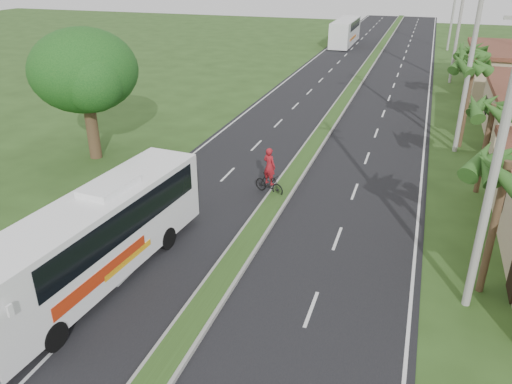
% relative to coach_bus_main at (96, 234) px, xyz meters
% --- Properties ---
extents(ground, '(180.00, 180.00, 0.00)m').
position_rel_coach_bus_main_xyz_m(ground, '(4.26, 0.75, -1.94)').
color(ground, '#294519').
rests_on(ground, ground).
extents(road_asphalt, '(14.00, 160.00, 0.02)m').
position_rel_coach_bus_main_xyz_m(road_asphalt, '(4.26, 20.75, -1.93)').
color(road_asphalt, black).
rests_on(road_asphalt, ground).
extents(median_strip, '(1.20, 160.00, 0.18)m').
position_rel_coach_bus_main_xyz_m(median_strip, '(4.26, 20.75, -1.83)').
color(median_strip, gray).
rests_on(median_strip, ground).
extents(lane_edge_left, '(0.12, 160.00, 0.01)m').
position_rel_coach_bus_main_xyz_m(lane_edge_left, '(-2.44, 20.75, -1.94)').
color(lane_edge_left, silver).
rests_on(lane_edge_left, ground).
extents(lane_edge_right, '(0.12, 160.00, 0.01)m').
position_rel_coach_bus_main_xyz_m(lane_edge_right, '(10.96, 20.75, -1.94)').
color(lane_edge_right, silver).
rests_on(lane_edge_right, ground).
extents(palm_verge_a, '(2.40, 2.40, 5.45)m').
position_rel_coach_bus_main_xyz_m(palm_verge_a, '(13.26, 3.75, 2.80)').
color(palm_verge_a, '#473321').
rests_on(palm_verge_a, ground).
extents(palm_verge_b, '(2.40, 2.40, 5.05)m').
position_rel_coach_bus_main_xyz_m(palm_verge_b, '(13.66, 12.75, 2.42)').
color(palm_verge_b, '#473321').
rests_on(palm_verge_b, ground).
extents(palm_verge_c, '(2.40, 2.40, 5.85)m').
position_rel_coach_bus_main_xyz_m(palm_verge_c, '(13.06, 19.75, 3.19)').
color(palm_verge_c, '#473321').
rests_on(palm_verge_c, ground).
extents(palm_verge_d, '(2.40, 2.40, 5.25)m').
position_rel_coach_bus_main_xyz_m(palm_verge_d, '(13.56, 28.75, 2.61)').
color(palm_verge_d, '#473321').
rests_on(palm_verge_d, ground).
extents(shade_tree, '(6.30, 6.00, 7.54)m').
position_rel_coach_bus_main_xyz_m(shade_tree, '(-7.85, 10.77, 3.09)').
color(shade_tree, '#473321').
rests_on(shade_tree, ground).
extents(utility_pole_a, '(1.60, 0.28, 11.00)m').
position_rel_coach_bus_main_xyz_m(utility_pole_a, '(12.76, 2.75, 3.74)').
color(utility_pole_a, gray).
rests_on(utility_pole_a, ground).
extents(utility_pole_b, '(3.20, 0.28, 12.00)m').
position_rel_coach_bus_main_xyz_m(utility_pole_b, '(12.74, 18.75, 4.32)').
color(utility_pole_b, gray).
rests_on(utility_pole_b, ground).
extents(utility_pole_c, '(1.60, 0.28, 11.00)m').
position_rel_coach_bus_main_xyz_m(utility_pole_c, '(12.76, 38.75, 3.74)').
color(utility_pole_c, gray).
rests_on(utility_pole_c, ground).
extents(utility_pole_d, '(1.60, 0.28, 10.50)m').
position_rel_coach_bus_main_xyz_m(utility_pole_d, '(12.76, 58.75, 3.48)').
color(utility_pole_d, gray).
rests_on(utility_pole_d, ground).
extents(coach_bus_main, '(3.10, 11.04, 3.52)m').
position_rel_coach_bus_main_xyz_m(coach_bus_main, '(0.00, 0.00, 0.00)').
color(coach_bus_main, white).
rests_on(coach_bus_main, ground).
extents(coach_bus_far, '(2.59, 11.51, 3.35)m').
position_rel_coach_bus_main_xyz_m(coach_bus_far, '(-0.76, 58.87, -0.04)').
color(coach_bus_far, white).
rests_on(coach_bus_far, ground).
extents(motorcyclist, '(1.86, 1.17, 2.47)m').
position_rel_coach_bus_main_xyz_m(motorcyclist, '(3.66, 9.14, -1.03)').
color(motorcyclist, black).
rests_on(motorcyclist, ground).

